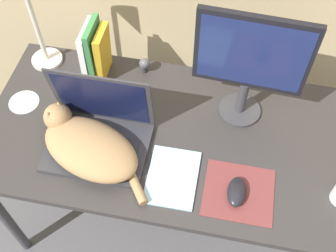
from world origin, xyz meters
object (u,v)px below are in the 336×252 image
computer_mouse (237,192)px  laptop (99,133)px  webcam (145,64)px  notepad (172,177)px  desk_lamp (32,1)px  book_row (95,51)px  cd_disc (24,102)px  external_monitor (250,62)px  cat (87,145)px

computer_mouse → laptop: bearing=166.8°
webcam → computer_mouse: bearing=-48.8°
computer_mouse → notepad: size_ratio=0.48×
desk_lamp → notepad: desk_lamp is taller
desk_lamp → notepad: bearing=-35.3°
laptop → book_row: laptop is taller
computer_mouse → cd_disc: computer_mouse is taller
external_monitor → cd_disc: size_ratio=3.90×
external_monitor → desk_lamp: bearing=174.1°
laptop → computer_mouse: (0.51, -0.12, -0.03)m
cd_disc → external_monitor: bearing=8.3°
computer_mouse → cd_disc: bearing=164.6°
computer_mouse → external_monitor: bearing=93.8°
cat → desk_lamp: desk_lamp is taller
webcam → cd_disc: bearing=-149.5°
book_row → desk_lamp: desk_lamp is taller
laptop → cd_disc: laptop is taller
notepad → laptop: bearing=161.2°
book_row → notepad: (0.40, -0.43, -0.11)m
notepad → webcam: size_ratio=3.36×
cat → external_monitor: external_monitor is taller
cd_disc → computer_mouse: bearing=-15.4°
notepad → webcam: webcam is taller
book_row → desk_lamp: size_ratio=0.50×
laptop → cd_disc: 0.37m
laptop → book_row: bearing=107.6°
desk_lamp → webcam: 0.49m
desk_lamp → external_monitor: bearing=-5.9°
laptop → webcam: (0.08, 0.37, -0.01)m
external_monitor → computer_mouse: size_ratio=4.14×
computer_mouse → cat: bearing=173.7°
laptop → cat: laptop is taller
laptop → book_row: 0.36m
notepad → external_monitor: bearing=59.3°
book_row → cd_disc: book_row is taller
notepad → cd_disc: notepad is taller
laptop → notepad: bearing=-18.8°
external_monitor → webcam: 0.49m
cat → book_row: 0.41m
book_row → webcam: size_ratio=3.60×
book_row → cd_disc: bearing=-138.5°
desk_lamp → webcam: size_ratio=7.18×
laptop → webcam: 0.38m
external_monitor → notepad: 0.48m
laptop → notepad: 0.31m
book_row → cd_disc: 0.35m
cat → desk_lamp: size_ratio=0.90×
external_monitor → book_row: (-0.60, 0.09, -0.15)m
external_monitor → cd_disc: 0.89m
notepad → cd_disc: (-0.64, 0.22, -0.00)m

